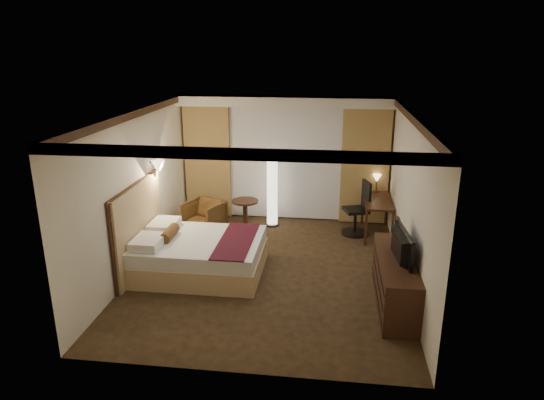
# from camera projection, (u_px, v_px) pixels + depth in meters

# --- Properties ---
(floor) EXTENTS (4.50, 5.50, 0.01)m
(floor) POSITION_uv_depth(u_px,v_px,m) (269.00, 270.00, 8.34)
(floor) COLOR black
(floor) RESTS_ON ground
(ceiling) EXTENTS (4.50, 5.50, 0.01)m
(ceiling) POSITION_uv_depth(u_px,v_px,m) (269.00, 113.00, 7.51)
(ceiling) COLOR white
(ceiling) RESTS_ON back_wall
(back_wall) EXTENTS (4.50, 0.02, 2.70)m
(back_wall) POSITION_uv_depth(u_px,v_px,m) (286.00, 158.00, 10.53)
(back_wall) COLOR beige
(back_wall) RESTS_ON floor
(left_wall) EXTENTS (0.02, 5.50, 2.70)m
(left_wall) POSITION_uv_depth(u_px,v_px,m) (137.00, 191.00, 8.20)
(left_wall) COLOR beige
(left_wall) RESTS_ON floor
(right_wall) EXTENTS (0.02, 5.50, 2.70)m
(right_wall) POSITION_uv_depth(u_px,v_px,m) (410.00, 201.00, 7.66)
(right_wall) COLOR beige
(right_wall) RESTS_ON floor
(crown_molding) EXTENTS (4.50, 5.50, 0.12)m
(crown_molding) POSITION_uv_depth(u_px,v_px,m) (269.00, 117.00, 7.53)
(crown_molding) COLOR black
(crown_molding) RESTS_ON ceiling
(soffit) EXTENTS (4.50, 0.50, 0.20)m
(soffit) POSITION_uv_depth(u_px,v_px,m) (285.00, 101.00, 9.91)
(soffit) COLOR white
(soffit) RESTS_ON ceiling
(curtain_sheer) EXTENTS (2.48, 0.04, 2.45)m
(curtain_sheer) POSITION_uv_depth(u_px,v_px,m) (285.00, 164.00, 10.48)
(curtain_sheer) COLOR silver
(curtain_sheer) RESTS_ON back_wall
(curtain_left_drape) EXTENTS (1.00, 0.14, 2.45)m
(curtain_left_drape) POSITION_uv_depth(u_px,v_px,m) (208.00, 162.00, 10.63)
(curtain_left_drape) COLOR tan
(curtain_left_drape) RESTS_ON back_wall
(curtain_right_drape) EXTENTS (1.00, 0.14, 2.45)m
(curtain_right_drape) POSITION_uv_depth(u_px,v_px,m) (365.00, 167.00, 10.22)
(curtain_right_drape) COLOR tan
(curtain_right_drape) RESTS_ON back_wall
(wall_sconce) EXTENTS (0.24, 0.24, 0.24)m
(wall_sconce) POSITION_uv_depth(u_px,v_px,m) (158.00, 167.00, 8.69)
(wall_sconce) COLOR white
(wall_sconce) RESTS_ON left_wall
(bed) EXTENTS (2.08, 1.62, 0.61)m
(bed) POSITION_uv_depth(u_px,v_px,m) (201.00, 255.00, 8.22)
(bed) COLOR white
(bed) RESTS_ON floor
(headboard) EXTENTS (0.12, 1.92, 1.50)m
(headboard) POSITION_uv_depth(u_px,v_px,m) (139.00, 228.00, 8.21)
(headboard) COLOR tan
(headboard) RESTS_ON floor
(armchair) EXTENTS (0.90, 0.88, 0.73)m
(armchair) POSITION_uv_depth(u_px,v_px,m) (204.00, 215.00, 9.97)
(armchair) COLOR #4D3217
(armchair) RESTS_ON floor
(side_table) EXTENTS (0.56, 0.56, 0.62)m
(side_table) POSITION_uv_depth(u_px,v_px,m) (245.00, 214.00, 10.19)
(side_table) COLOR black
(side_table) RESTS_ON floor
(floor_lamp) EXTENTS (0.30, 0.30, 1.43)m
(floor_lamp) POSITION_uv_depth(u_px,v_px,m) (272.00, 193.00, 10.23)
(floor_lamp) COLOR white
(floor_lamp) RESTS_ON floor
(desk) EXTENTS (0.55, 1.32, 0.75)m
(desk) POSITION_uv_depth(u_px,v_px,m) (377.00, 217.00, 9.84)
(desk) COLOR black
(desk) RESTS_ON floor
(desk_lamp) EXTENTS (0.18, 0.18, 0.34)m
(desk_lamp) POSITION_uv_depth(u_px,v_px,m) (376.00, 184.00, 10.15)
(desk_lamp) COLOR #FFD899
(desk_lamp) RESTS_ON desk
(office_chair) EXTENTS (0.67, 0.67, 1.12)m
(office_chair) POSITION_uv_depth(u_px,v_px,m) (356.00, 208.00, 9.79)
(office_chair) COLOR black
(office_chair) RESTS_ON floor
(dresser) EXTENTS (0.50, 1.94, 0.75)m
(dresser) POSITION_uv_depth(u_px,v_px,m) (395.00, 280.00, 7.18)
(dresser) COLOR black
(dresser) RESTS_ON floor
(television) EXTENTS (0.70, 1.10, 0.14)m
(television) POSITION_uv_depth(u_px,v_px,m) (397.00, 238.00, 6.98)
(television) COLOR black
(television) RESTS_ON dresser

